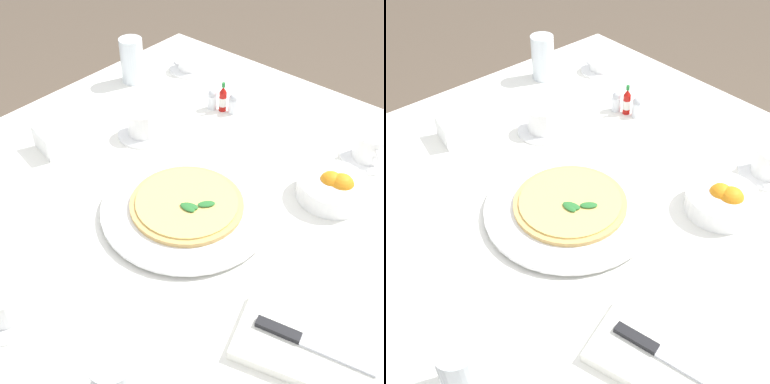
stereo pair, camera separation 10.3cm
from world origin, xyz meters
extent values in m
plane|color=brown|center=(0.00, 0.00, 0.00)|extent=(8.00, 8.00, 0.00)
cube|color=white|center=(0.00, 0.00, 0.75)|extent=(1.16, 1.16, 0.02)
cube|color=white|center=(0.00, 0.57, 0.60)|extent=(1.16, 0.01, 0.28)
cube|color=white|center=(-0.57, 0.00, 0.60)|extent=(0.01, 1.16, 0.28)
cylinder|color=brown|center=(-0.48, 0.48, 0.37)|extent=(0.06, 0.06, 0.74)
cylinder|color=white|center=(0.04, -0.07, 0.76)|extent=(0.22, 0.22, 0.01)
cylinder|color=white|center=(0.04, -0.07, 0.77)|extent=(0.36, 0.36, 0.01)
cylinder|color=#DBAD60|center=(0.04, -0.07, 0.78)|extent=(0.24, 0.24, 0.01)
cylinder|color=#EAC66B|center=(0.04, -0.07, 0.79)|extent=(0.21, 0.21, 0.00)
ellipsoid|color=#2D7533|center=(0.08, -0.06, 0.79)|extent=(0.04, 0.04, 0.01)
ellipsoid|color=#2D7533|center=(0.05, -0.09, 0.79)|extent=(0.04, 0.03, 0.01)
ellipsoid|color=#2D7533|center=(0.05, -0.09, 0.79)|extent=(0.04, 0.02, 0.01)
cylinder|color=white|center=(-0.23, 0.07, 0.76)|extent=(0.13, 0.13, 0.01)
cylinder|color=white|center=(-0.23, 0.07, 0.79)|extent=(0.08, 0.08, 0.06)
torus|color=white|center=(-0.26, 0.11, 0.80)|extent=(0.02, 0.03, 0.03)
cylinder|color=black|center=(-0.23, 0.07, 0.82)|extent=(0.07, 0.07, 0.00)
cylinder|color=white|center=(0.24, 0.35, 0.76)|extent=(0.13, 0.13, 0.01)
cylinder|color=white|center=(0.24, 0.35, 0.79)|extent=(0.08, 0.08, 0.06)
torus|color=white|center=(0.27, 0.31, 0.80)|extent=(0.03, 0.03, 0.03)
cylinder|color=black|center=(0.24, 0.35, 0.82)|extent=(0.07, 0.07, 0.00)
cylinder|color=white|center=(-0.03, -0.46, 0.76)|extent=(0.13, 0.13, 0.01)
cylinder|color=white|center=(-0.03, -0.46, 0.79)|extent=(0.08, 0.08, 0.05)
cylinder|color=white|center=(-0.37, 0.40, 0.76)|extent=(0.13, 0.13, 0.01)
cylinder|color=white|center=(-0.37, 0.40, 0.79)|extent=(0.08, 0.08, 0.05)
torus|color=white|center=(-0.42, 0.42, 0.79)|extent=(0.03, 0.02, 0.03)
cylinder|color=black|center=(-0.37, 0.40, 0.81)|extent=(0.07, 0.07, 0.00)
cylinder|color=white|center=(0.23, -0.44, 0.81)|extent=(0.07, 0.07, 0.11)
cylinder|color=white|center=(-0.46, 0.24, 0.82)|extent=(0.07, 0.07, 0.13)
cylinder|color=silver|center=(-0.46, 0.24, 0.80)|extent=(0.06, 0.06, 0.10)
cube|color=white|center=(0.39, -0.19, 0.77)|extent=(0.25, 0.19, 0.02)
cube|color=silver|center=(0.44, -0.18, 0.78)|extent=(0.12, 0.05, 0.01)
cube|color=black|center=(0.34, -0.20, 0.78)|extent=(0.08, 0.04, 0.01)
cylinder|color=white|center=(0.24, 0.17, 0.78)|extent=(0.15, 0.15, 0.04)
sphere|color=orange|center=(0.26, 0.17, 0.79)|extent=(0.05, 0.05, 0.05)
sphere|color=orange|center=(0.23, 0.17, 0.79)|extent=(0.05, 0.05, 0.05)
cylinder|color=#B7140F|center=(-0.15, 0.29, 0.78)|extent=(0.02, 0.02, 0.05)
cylinder|color=white|center=(-0.15, 0.29, 0.78)|extent=(0.02, 0.02, 0.02)
cone|color=#B7140F|center=(-0.15, 0.29, 0.82)|extent=(0.02, 0.02, 0.02)
cylinder|color=#1E722D|center=(-0.15, 0.29, 0.83)|extent=(0.01, 0.01, 0.01)
cylinder|color=white|center=(-0.13, 0.30, 0.78)|extent=(0.03, 0.03, 0.04)
cylinder|color=white|center=(-0.13, 0.30, 0.77)|extent=(0.02, 0.02, 0.03)
sphere|color=silver|center=(-0.13, 0.30, 0.80)|extent=(0.02, 0.02, 0.02)
cylinder|color=white|center=(-0.18, 0.28, 0.78)|extent=(0.03, 0.03, 0.04)
cylinder|color=#38332D|center=(-0.18, 0.28, 0.77)|extent=(0.02, 0.02, 0.03)
sphere|color=silver|center=(-0.18, 0.28, 0.80)|extent=(0.02, 0.02, 0.02)
cube|color=white|center=(-0.36, -0.15, 0.79)|extent=(0.09, 0.02, 0.06)
camera|label=1|loc=(0.52, -0.62, 1.46)|focal=45.04mm
camera|label=2|loc=(0.60, -0.54, 1.46)|focal=45.04mm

